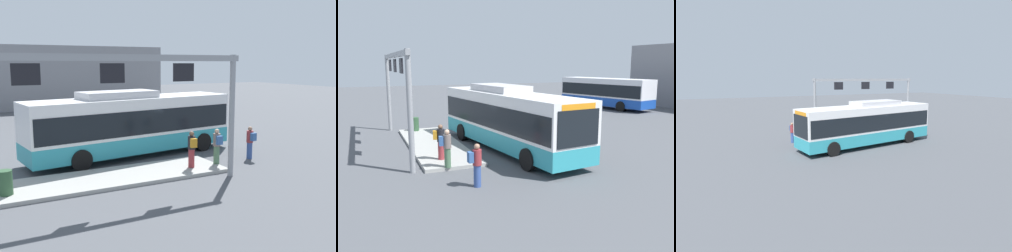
% 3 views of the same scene
% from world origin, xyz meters
% --- Properties ---
extents(ground_plane, '(120.00, 120.00, 0.00)m').
position_xyz_m(ground_plane, '(0.00, 0.00, 0.00)').
color(ground_plane, '#4C4F54').
extents(platform_curb, '(10.00, 2.80, 0.16)m').
position_xyz_m(platform_curb, '(-2.36, -3.51, 0.08)').
color(platform_curb, '#9E9E99').
rests_on(platform_curb, ground).
extents(bus_main, '(11.45, 3.93, 3.46)m').
position_xyz_m(bus_main, '(-0.01, -0.00, 1.81)').
color(bus_main, teal).
rests_on(bus_main, ground).
extents(bus_background_left, '(10.48, 4.81, 3.10)m').
position_xyz_m(bus_background_left, '(-13.01, 16.69, 1.78)').
color(bus_background_left, '#1947AD').
rests_on(bus_background_left, ground).
extents(person_boarding, '(0.35, 0.53, 1.67)m').
position_xyz_m(person_boarding, '(5.03, -3.40, 0.89)').
color(person_boarding, '#334C8C').
rests_on(person_boarding, ground).
extents(person_waiting_near, '(0.40, 0.57, 1.67)m').
position_xyz_m(person_waiting_near, '(1.22, -3.93, 1.05)').
color(person_waiting_near, maroon).
rests_on(person_waiting_near, platform_curb).
extents(person_waiting_mid, '(0.38, 0.55, 1.67)m').
position_xyz_m(person_waiting_mid, '(2.59, -3.95, 1.05)').
color(person_waiting_mid, '#476B4C').
rests_on(person_waiting_mid, platform_curb).
extents(platform_sign_gantry, '(11.01, 0.24, 5.20)m').
position_xyz_m(platform_sign_gantry, '(-3.00, -5.37, 3.84)').
color(platform_sign_gantry, gray).
rests_on(platform_sign_gantry, ground).
extents(trash_bin, '(0.52, 0.52, 0.90)m').
position_xyz_m(trash_bin, '(-6.63, -3.94, 0.61)').
color(trash_bin, '#2D5133').
rests_on(trash_bin, platform_curb).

